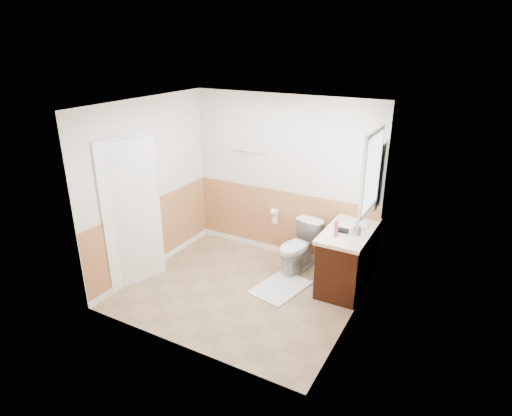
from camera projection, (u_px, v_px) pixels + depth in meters
The scene contains 32 objects.
floor at pixel (241, 290), 5.89m from camera, with size 3.00×3.00×0.00m, color #8C7051.
ceiling at pixel (238, 105), 4.97m from camera, with size 3.00×3.00×0.00m, color white.
wall_back at pixel (284, 178), 6.49m from camera, with size 3.00×3.00×0.00m, color silver.
wall_front at pixel (174, 246), 4.37m from camera, with size 3.00×3.00×0.00m, color silver.
wall_left at pixel (149, 187), 6.10m from camera, with size 3.00×3.00×0.00m, color silver.
wall_right at pixel (356, 229), 4.76m from camera, with size 3.00×3.00×0.00m, color silver.
wainscot_back at pixel (282, 224), 6.75m from camera, with size 3.00×3.00×0.00m, color #B87C49.
wainscot_front at pixel (180, 308), 4.65m from camera, with size 3.00×3.00×0.00m, color #B87C49.
wainscot_left at pixel (154, 235), 6.37m from camera, with size 2.60×2.60×0.00m, color #B87C49.
wainscot_right at pixel (349, 287), 5.04m from camera, with size 2.60×2.60×0.00m, color #B87C49.
toilet at pixel (298, 247), 6.28m from camera, with size 0.42×0.73×0.75m, color silver.
bath_mat at pixel (280, 287), 5.94m from camera, with size 0.55×0.80×0.02m, color white.
vanity_cabinet at pixel (348, 259), 5.88m from camera, with size 0.55×1.10×0.80m, color black.
vanity_knob_left at pixel (325, 248), 5.87m from camera, with size 0.03×0.03×0.03m, color #B5B5BC.
vanity_knob_right at pixel (330, 242), 6.04m from camera, with size 0.03×0.03×0.03m, color silver.
countertop at pixel (349, 231), 5.72m from camera, with size 0.60×1.15×0.05m, color white.
sink_basin at pixel (354, 225), 5.83m from camera, with size 0.36×0.36×0.02m, color white.
faucet at pixel (367, 223), 5.73m from camera, with size 0.02×0.02×0.14m, color white.
lotion_bottle at pixel (336, 229), 5.46m from camera, with size 0.05×0.05×0.22m, color #C53354.
soap_dispenser at pixel (357, 228), 5.53m from camera, with size 0.08×0.08×0.18m, color gray.
hair_dryer_body at pixel (343, 230), 5.60m from camera, with size 0.07×0.07×0.14m, color black.
hair_dryer_handle at pixel (341, 231), 5.64m from camera, with size 0.03×0.03×0.07m, color black.
mirror_panel at pixel (381, 177), 5.55m from camera, with size 0.02×0.35×0.90m, color silver.
window_frame at pixel (371, 172), 5.06m from camera, with size 0.04×0.80×1.00m, color white.
window_glass at pixel (373, 172), 5.06m from camera, with size 0.01×0.70×0.90m, color white.
door at pixel (133, 214), 5.77m from camera, with size 0.05×0.80×2.04m, color white.
door_frame at pixel (129, 212), 5.80m from camera, with size 0.02×0.92×2.10m, color white.
door_knob at pixel (154, 212), 6.04m from camera, with size 0.06×0.06×0.06m, color silver.
towel_bar at pixel (250, 152), 6.56m from camera, with size 0.02×0.02×0.62m, color silver.
tp_holder_bar at pixel (275, 212), 6.67m from camera, with size 0.02×0.02×0.14m, color silver.
tp_roll at pixel (275, 212), 6.67m from camera, with size 0.11×0.11×0.10m, color white.
tp_sheet at pixel (275, 219), 6.71m from camera, with size 0.10×0.01×0.16m, color white.
Camera 1 is at (2.61, -4.33, 3.22)m, focal length 30.11 mm.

